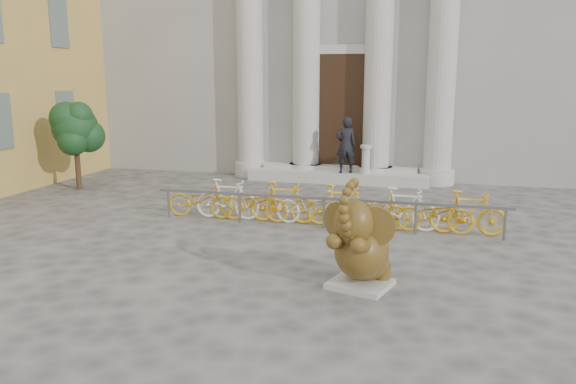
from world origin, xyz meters
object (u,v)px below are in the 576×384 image
(elephant_statue, at_px, (360,248))
(tree, at_px, (75,129))
(bike_rack, at_px, (326,205))
(pedestrian, at_px, (346,145))

(elephant_statue, bearing_deg, tree, 164.19)
(bike_rack, relative_size, pedestrian, 4.52)
(pedestrian, bearing_deg, elephant_statue, 79.54)
(tree, xyz_separation_m, pedestrian, (7.87, 3.07, -0.62))
(elephant_statue, height_order, pedestrian, pedestrian)
(elephant_statue, distance_m, bike_rack, 4.01)
(bike_rack, bearing_deg, elephant_statue, -70.88)
(elephant_statue, relative_size, bike_rack, 0.23)
(pedestrian, bearing_deg, bike_rack, 73.15)
(elephant_statue, relative_size, pedestrian, 1.03)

